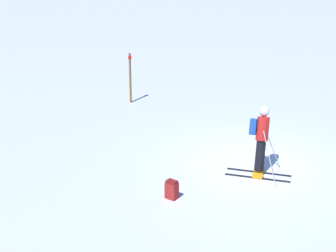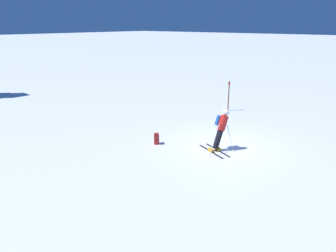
{
  "view_description": "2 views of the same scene",
  "coord_description": "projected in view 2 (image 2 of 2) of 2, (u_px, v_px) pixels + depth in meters",
  "views": [
    {
      "loc": [
        -14.16,
        4.28,
        7.05
      ],
      "look_at": [
        -0.49,
        2.48,
        1.51
      ],
      "focal_mm": 60.0,
      "sensor_mm": 36.0,
      "label": 1
    },
    {
      "loc": [
        -12.3,
        -7.01,
        5.4
      ],
      "look_at": [
        -1.2,
        2.26,
        0.81
      ],
      "focal_mm": 35.0,
      "sensor_mm": 36.0,
      "label": 2
    }
  ],
  "objects": [
    {
      "name": "skier",
      "position": [
        221.0,
        127.0,
        14.23
      ],
      "size": [
        1.5,
        1.82,
        1.87
      ],
      "rotation": [
        0.0,
        0.0,
        -0.41
      ],
      "color": "black",
      "rests_on": "ground"
    },
    {
      "name": "spare_backpack",
      "position": [
        157.0,
        139.0,
        15.16
      ],
      "size": [
        0.37,
        0.37,
        0.5
      ],
      "rotation": [
        0.0,
        0.0,
        3.96
      ],
      "color": "#AD231E",
      "rests_on": "ground"
    },
    {
      "name": "trail_marker",
      "position": [
        229.0,
        94.0,
        20.69
      ],
      "size": [
        0.13,
        0.13,
        1.89
      ],
      "color": "brown",
      "rests_on": "ground"
    },
    {
      "name": "ground_plane",
      "position": [
        223.0,
        146.0,
        14.91
      ],
      "size": [
        300.0,
        300.0,
        0.0
      ],
      "primitive_type": "plane",
      "color": "white"
    }
  ]
}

